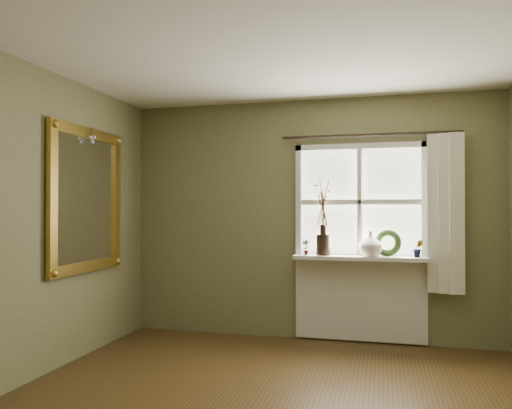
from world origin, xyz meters
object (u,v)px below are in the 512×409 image
object	(u,v)px
cream_vase	(371,244)
wreath	(388,246)
dark_jug	(323,245)
gilt_mirror	(87,199)

from	to	relation	value
cream_vase	wreath	bearing A→B (deg)	13.20
dark_jug	wreath	world-z (taller)	wreath
wreath	gilt_mirror	xyz separation A→B (m)	(-2.80, -1.08, 0.47)
gilt_mirror	wreath	bearing A→B (deg)	21.10
gilt_mirror	cream_vase	bearing A→B (deg)	21.59
dark_jug	cream_vase	bearing A→B (deg)	0.00
wreath	gilt_mirror	distance (m)	3.04
dark_jug	wreath	xyz separation A→B (m)	(0.66, 0.04, -0.00)
dark_jug	cream_vase	world-z (taller)	cream_vase
dark_jug	cream_vase	size ratio (longest dim) A/B	0.85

